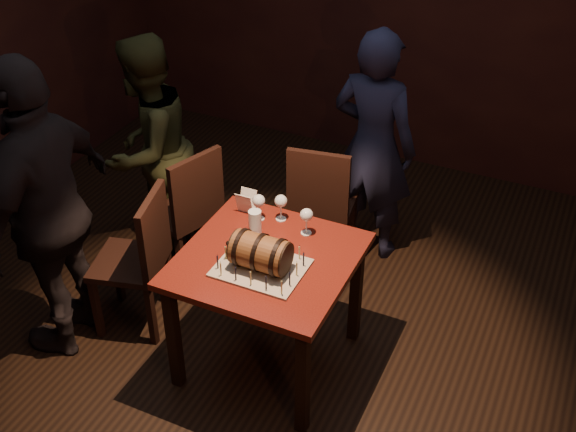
% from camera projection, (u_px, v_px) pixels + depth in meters
% --- Properties ---
extents(room_shell, '(5.04, 5.04, 2.80)m').
position_uv_depth(room_shell, '(274.00, 142.00, 3.49)').
color(room_shell, black).
rests_on(room_shell, ground).
extents(pub_table, '(0.90, 0.90, 0.75)m').
position_uv_depth(pub_table, '(267.00, 274.00, 3.86)').
color(pub_table, '#4D110C').
rests_on(pub_table, ground).
extents(cake_board, '(0.45, 0.35, 0.01)m').
position_uv_depth(cake_board, '(261.00, 268.00, 3.72)').
color(cake_board, '#A89A87').
rests_on(cake_board, pub_table).
extents(barrel_cake, '(0.35, 0.20, 0.20)m').
position_uv_depth(barrel_cake, '(260.00, 253.00, 3.66)').
color(barrel_cake, brown).
rests_on(barrel_cake, cake_board).
extents(birthday_candles, '(0.40, 0.30, 0.09)m').
position_uv_depth(birthday_candles, '(261.00, 261.00, 3.69)').
color(birthday_candles, '#E6DC89').
rests_on(birthday_candles, cake_board).
extents(wine_glass_left, '(0.07, 0.07, 0.16)m').
position_uv_depth(wine_glass_left, '(259.00, 202.00, 4.02)').
color(wine_glass_left, silver).
rests_on(wine_glass_left, pub_table).
extents(wine_glass_mid, '(0.07, 0.07, 0.16)m').
position_uv_depth(wine_glass_mid, '(281.00, 202.00, 4.02)').
color(wine_glass_mid, silver).
rests_on(wine_glass_mid, pub_table).
extents(wine_glass_right, '(0.07, 0.07, 0.16)m').
position_uv_depth(wine_glass_right, '(307.00, 216.00, 3.91)').
color(wine_glass_right, silver).
rests_on(wine_glass_right, pub_table).
extents(pint_of_ale, '(0.07, 0.07, 0.15)m').
position_uv_depth(pint_of_ale, '(255.00, 223.00, 3.93)').
color(pint_of_ale, silver).
rests_on(pint_of_ale, pub_table).
extents(menu_card, '(0.10, 0.05, 0.13)m').
position_uv_depth(menu_card, '(246.00, 202.00, 4.12)').
color(menu_card, white).
rests_on(menu_card, pub_table).
extents(chair_back, '(0.46, 0.46, 0.93)m').
position_uv_depth(chair_back, '(321.00, 200.00, 4.66)').
color(chair_back, black).
rests_on(chair_back, ground).
extents(chair_left_rear, '(0.51, 0.51, 0.93)m').
position_uv_depth(chair_left_rear, '(189.00, 207.00, 4.60)').
color(chair_left_rear, black).
rests_on(chair_left_rear, ground).
extents(chair_left_front, '(0.49, 0.49, 0.93)m').
position_uv_depth(chair_left_front, '(141.00, 255.00, 4.19)').
color(chair_left_front, black).
rests_on(chair_left_front, ground).
extents(person_back, '(0.63, 0.45, 1.60)m').
position_uv_depth(person_back, '(373.00, 146.00, 4.68)').
color(person_back, '#1C1D38').
rests_on(person_back, ground).
extents(person_left_rear, '(0.62, 0.77, 1.53)m').
position_uv_depth(person_left_rear, '(148.00, 149.00, 4.72)').
color(person_left_rear, '#34361B').
rests_on(person_left_rear, ground).
extents(person_left_front, '(0.55, 1.09, 1.79)m').
position_uv_depth(person_left_front, '(49.00, 211.00, 3.90)').
color(person_left_front, black).
rests_on(person_left_front, ground).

